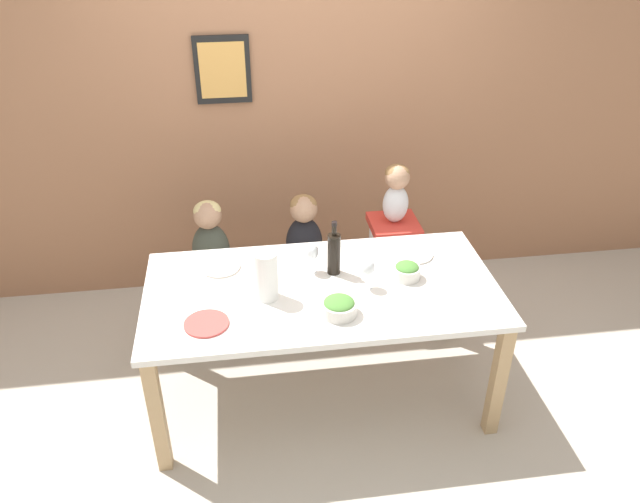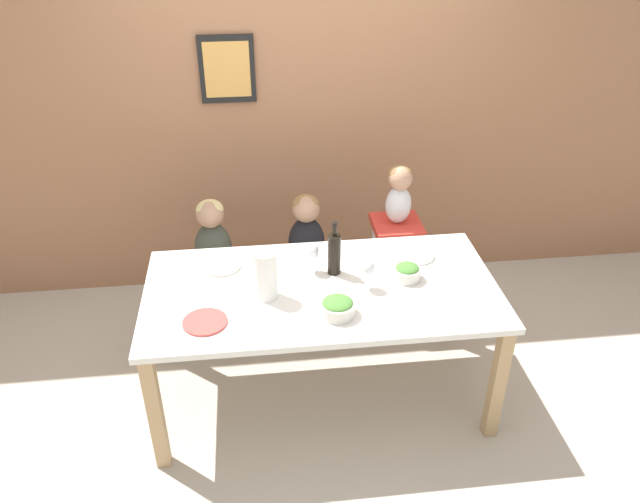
# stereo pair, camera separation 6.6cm
# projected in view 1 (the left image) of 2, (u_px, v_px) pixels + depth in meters

# --- Properties ---
(ground_plane) EXTENTS (14.00, 14.00, 0.00)m
(ground_plane) POSITION_uv_depth(u_px,v_px,m) (322.00, 392.00, 3.75)
(ground_plane) COLOR #BCB2A3
(wall_back) EXTENTS (10.00, 0.09, 2.70)m
(wall_back) POSITION_uv_depth(u_px,v_px,m) (293.00, 104.00, 4.17)
(wall_back) COLOR #9E6B4C
(wall_back) RESTS_ON ground_plane
(dining_table) EXTENTS (1.90, 0.96, 0.77)m
(dining_table) POSITION_uv_depth(u_px,v_px,m) (322.00, 300.00, 3.39)
(dining_table) COLOR white
(dining_table) RESTS_ON ground_plane
(chair_far_left) EXTENTS (0.37, 0.38, 0.44)m
(chair_far_left) POSITION_uv_depth(u_px,v_px,m) (215.00, 283.00, 4.09)
(chair_far_left) COLOR silver
(chair_far_left) RESTS_ON ground_plane
(chair_far_center) EXTENTS (0.37, 0.38, 0.44)m
(chair_far_center) POSITION_uv_depth(u_px,v_px,m) (305.00, 276.00, 4.16)
(chair_far_center) COLOR silver
(chair_far_center) RESTS_ON ground_plane
(chair_right_highchair) EXTENTS (0.31, 0.32, 0.74)m
(chair_right_highchair) POSITION_uv_depth(u_px,v_px,m) (393.00, 245.00, 4.13)
(chair_right_highchair) COLOR silver
(chair_right_highchair) RESTS_ON ground_plane
(person_child_left) EXTENTS (0.24, 0.19, 0.52)m
(person_child_left) POSITION_uv_depth(u_px,v_px,m) (210.00, 237.00, 3.91)
(person_child_left) COLOR #3D4238
(person_child_left) RESTS_ON chair_far_left
(person_child_center) EXTENTS (0.24, 0.19, 0.52)m
(person_child_center) POSITION_uv_depth(u_px,v_px,m) (304.00, 231.00, 3.98)
(person_child_center) COLOR black
(person_child_center) RESTS_ON chair_far_center
(person_baby_right) EXTENTS (0.17, 0.16, 0.39)m
(person_baby_right) POSITION_uv_depth(u_px,v_px,m) (396.00, 189.00, 3.92)
(person_baby_right) COLOR silver
(person_baby_right) RESTS_ON chair_right_highchair
(wine_bottle) EXTENTS (0.07, 0.07, 0.32)m
(wine_bottle) POSITION_uv_depth(u_px,v_px,m) (334.00, 253.00, 3.40)
(wine_bottle) COLOR black
(wine_bottle) RESTS_ON dining_table
(paper_towel_roll) EXTENTS (0.12, 0.12, 0.27)m
(paper_towel_roll) POSITION_uv_depth(u_px,v_px,m) (266.00, 276.00, 3.20)
(paper_towel_roll) COLOR white
(paper_towel_roll) RESTS_ON dining_table
(wine_glass_near) EXTENTS (0.08, 0.08, 0.18)m
(wine_glass_near) POSITION_uv_depth(u_px,v_px,m) (368.00, 268.00, 3.28)
(wine_glass_near) COLOR white
(wine_glass_near) RESTS_ON dining_table
(wine_glass_far) EXTENTS (0.08, 0.08, 0.18)m
(wine_glass_far) POSITION_uv_depth(u_px,v_px,m) (312.00, 252.00, 3.41)
(wine_glass_far) COLOR white
(wine_glass_far) RESTS_ON dining_table
(salad_bowl_large) EXTENTS (0.18, 0.18, 0.09)m
(salad_bowl_large) POSITION_uv_depth(u_px,v_px,m) (339.00, 306.00, 3.12)
(salad_bowl_large) COLOR silver
(salad_bowl_large) RESTS_ON dining_table
(salad_bowl_small) EXTENTS (0.15, 0.15, 0.09)m
(salad_bowl_small) POSITION_uv_depth(u_px,v_px,m) (407.00, 271.00, 3.40)
(salad_bowl_small) COLOR silver
(salad_bowl_small) RESTS_ON dining_table
(dinner_plate_front_left) EXTENTS (0.22, 0.22, 0.01)m
(dinner_plate_front_left) POSITION_uv_depth(u_px,v_px,m) (206.00, 324.00, 3.06)
(dinner_plate_front_left) COLOR #D14C47
(dinner_plate_front_left) RESTS_ON dining_table
(dinner_plate_back_left) EXTENTS (0.22, 0.22, 0.01)m
(dinner_plate_back_left) POSITION_uv_depth(u_px,v_px,m) (220.00, 267.00, 3.50)
(dinner_plate_back_left) COLOR silver
(dinner_plate_back_left) RESTS_ON dining_table
(dinner_plate_back_right) EXTENTS (0.22, 0.22, 0.01)m
(dinner_plate_back_right) POSITION_uv_depth(u_px,v_px,m) (414.00, 254.00, 3.62)
(dinner_plate_back_right) COLOR silver
(dinner_plate_back_right) RESTS_ON dining_table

